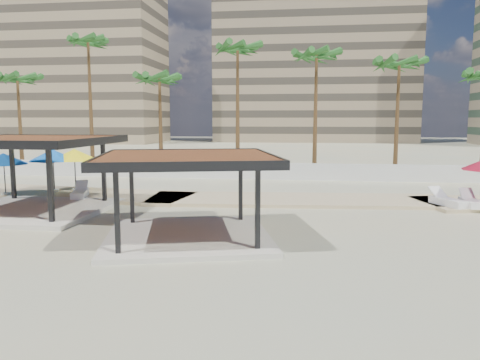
{
  "coord_description": "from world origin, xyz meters",
  "views": [
    {
      "loc": [
        2.13,
        -17.6,
        4.32
      ],
      "look_at": [
        -0.89,
        4.7,
        1.4
      ],
      "focal_mm": 35.0,
      "sensor_mm": 36.0,
      "label": 1
    }
  ],
  "objects_px": {
    "pavilion_central": "(188,189)",
    "umbrella_a": "(4,159)",
    "lounger_a": "(80,193)",
    "lounger_c": "(448,201)",
    "pavilion_west": "(28,168)",
    "lounger_b": "(471,202)"
  },
  "relations": [
    {
      "from": "pavilion_central",
      "to": "lounger_a",
      "type": "height_order",
      "value": "pavilion_central"
    },
    {
      "from": "pavilion_west",
      "to": "umbrella_a",
      "type": "xyz_separation_m",
      "value": [
        -3.76,
        3.68,
        0.06
      ]
    },
    {
      "from": "lounger_c",
      "to": "umbrella_a",
      "type": "bearing_deg",
      "value": 64.28
    },
    {
      "from": "pavilion_central",
      "to": "pavilion_west",
      "type": "xyz_separation_m",
      "value": [
        -8.44,
        3.69,
        0.26
      ]
    },
    {
      "from": "umbrella_a",
      "to": "pavilion_central",
      "type": "bearing_deg",
      "value": -31.12
    },
    {
      "from": "pavilion_west",
      "to": "lounger_b",
      "type": "relative_size",
      "value": 3.48
    },
    {
      "from": "lounger_a",
      "to": "lounger_b",
      "type": "distance_m",
      "value": 19.94
    },
    {
      "from": "lounger_a",
      "to": "lounger_c",
      "type": "bearing_deg",
      "value": -108.22
    },
    {
      "from": "pavilion_central",
      "to": "umbrella_a",
      "type": "bearing_deg",
      "value": 134.06
    },
    {
      "from": "pavilion_central",
      "to": "umbrella_a",
      "type": "distance_m",
      "value": 14.26
    },
    {
      "from": "lounger_c",
      "to": "pavilion_central",
      "type": "bearing_deg",
      "value": 97.67
    },
    {
      "from": "umbrella_a",
      "to": "lounger_c",
      "type": "height_order",
      "value": "umbrella_a"
    },
    {
      "from": "umbrella_a",
      "to": "lounger_a",
      "type": "bearing_deg",
      "value": -2.19
    },
    {
      "from": "pavilion_west",
      "to": "lounger_a",
      "type": "relative_size",
      "value": 3.16
    },
    {
      "from": "umbrella_a",
      "to": "lounger_b",
      "type": "bearing_deg",
      "value": -0.4
    },
    {
      "from": "pavilion_west",
      "to": "lounger_b",
      "type": "height_order",
      "value": "pavilion_west"
    },
    {
      "from": "pavilion_west",
      "to": "lounger_c",
      "type": "xyz_separation_m",
      "value": [
        19.56,
        3.54,
        -1.73
      ]
    },
    {
      "from": "pavilion_central",
      "to": "lounger_b",
      "type": "height_order",
      "value": "pavilion_central"
    },
    {
      "from": "lounger_c",
      "to": "pavilion_west",
      "type": "bearing_deg",
      "value": 74.88
    },
    {
      "from": "pavilion_central",
      "to": "pavilion_west",
      "type": "bearing_deg",
      "value": 141.57
    },
    {
      "from": "lounger_a",
      "to": "umbrella_a",
      "type": "bearing_deg",
      "value": 69.5
    },
    {
      "from": "umbrella_a",
      "to": "lounger_c",
      "type": "bearing_deg",
      "value": -0.35
    }
  ]
}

